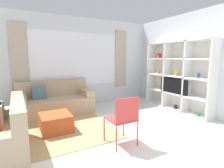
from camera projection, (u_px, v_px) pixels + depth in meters
ground_plane at (144, 155)px, 2.71m from camera, size 16.00×16.00×0.00m
wall_back at (77, 62)px, 5.35m from camera, size 6.22×0.11×2.70m
wall_right at (178, 63)px, 5.13m from camera, size 0.07×4.45×2.70m
area_rug at (47, 131)px, 3.58m from camera, size 2.59×2.11×0.01m
shelving_unit at (177, 77)px, 4.96m from camera, size 0.37×2.14×1.95m
couch_main at (55, 102)px, 4.73m from camera, size 1.92×0.87×0.87m
ottoman at (56, 122)px, 3.59m from camera, size 0.59×0.64×0.36m
folding_chair at (123, 117)px, 2.93m from camera, size 0.44×0.46×0.86m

